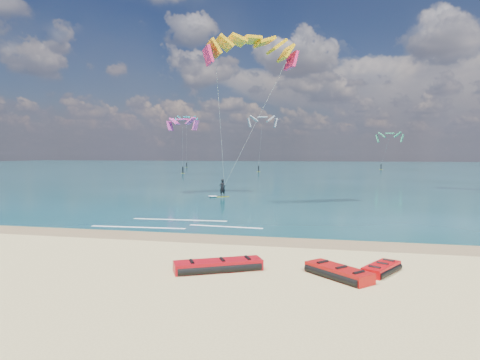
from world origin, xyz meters
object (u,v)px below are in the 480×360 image
Objects in this scene: packed_kite_left at (218,271)px; packed_kite_right at (381,273)px; kitesurfer_main at (237,112)px; packed_kite_mid at (338,278)px.

packed_kite_left reaches higher than packed_kite_right.
kitesurfer_main is at bearing 54.31° from packed_kite_right.
packed_kite_left is 0.22× the size of kitesurfer_main.
packed_kite_mid is at bearing -27.04° from packed_kite_left.
kitesurfer_main is (-8.80, 22.67, 7.95)m from packed_kite_mid.
packed_kite_left is at bearing -136.55° from packed_kite_mid.
packed_kite_left is 4.28m from packed_kite_mid.
packed_kite_left is 24.48m from kitesurfer_main.
kitesurfer_main is at bearing 154.19° from packed_kite_mid.
packed_kite_right is at bearing -99.68° from kitesurfer_main.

